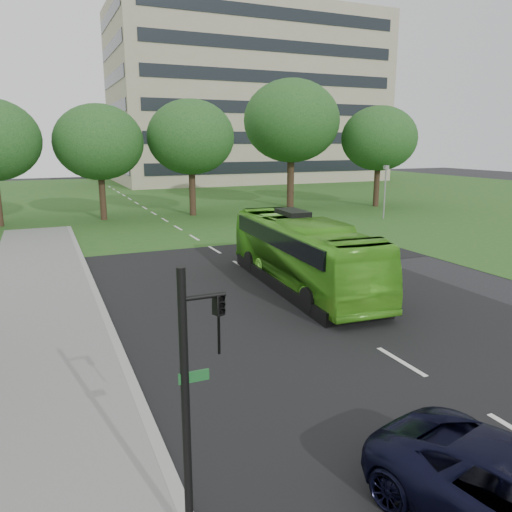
# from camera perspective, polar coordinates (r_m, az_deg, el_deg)

# --- Properties ---
(ground) EXTENTS (160.00, 160.00, 0.00)m
(ground) POSITION_cam_1_polar(r_m,az_deg,el_deg) (16.16, 11.69, -9.03)
(ground) COLOR black
(ground) RESTS_ON ground
(street_surfaces) EXTENTS (120.00, 120.00, 0.15)m
(street_surfaces) POSITION_cam_1_polar(r_m,az_deg,el_deg) (36.41, -9.78, 3.35)
(street_surfaces) COLOR black
(street_surfaces) RESTS_ON ground
(office_building) EXTENTS (40.10, 20.10, 25.00)m
(office_building) POSITION_cam_1_polar(r_m,az_deg,el_deg) (80.52, -0.97, 17.58)
(office_building) COLOR tan
(office_building) RESTS_ON ground
(tree_park_b) EXTENTS (6.70, 6.70, 8.79)m
(tree_park_b) POSITION_cam_1_polar(r_m,az_deg,el_deg) (40.51, -17.52, 12.29)
(tree_park_b) COLOR black
(tree_park_b) RESTS_ON ground
(tree_park_c) EXTENTS (7.01, 7.01, 9.31)m
(tree_park_c) POSITION_cam_1_polar(r_m,az_deg,el_deg) (41.50, -7.46, 13.31)
(tree_park_c) COLOR black
(tree_park_c) RESTS_ON ground
(tree_park_d) EXTENTS (8.69, 8.69, 11.49)m
(tree_park_d) POSITION_cam_1_polar(r_m,az_deg,el_deg) (46.72, 4.07, 15.12)
(tree_park_d) COLOR black
(tree_park_d) RESTS_ON ground
(tree_park_e) EXTENTS (6.90, 6.90, 9.20)m
(tree_park_e) POSITION_cam_1_polar(r_m,az_deg,el_deg) (48.39, 13.89, 12.90)
(tree_park_e) COLOR black
(tree_park_e) RESTS_ON ground
(bus) EXTENTS (3.07, 10.59, 2.91)m
(bus) POSITION_cam_1_polar(r_m,az_deg,el_deg) (20.79, 5.30, 0.34)
(bus) COLOR #56B827
(bus) RESTS_ON ground
(sedan) EXTENTS (5.10, 2.08, 1.64)m
(sedan) POSITION_cam_1_polar(r_m,az_deg,el_deg) (27.05, 6.73, 1.87)
(sedan) COLOR silver
(sedan) RESTS_ON ground
(traffic_light) EXTENTS (0.71, 0.22, 4.37)m
(traffic_light) POSITION_cam_1_polar(r_m,az_deg,el_deg) (7.25, -7.02, -15.13)
(traffic_light) COLOR black
(traffic_light) RESTS_ON ground
(camera_pole) EXTENTS (0.42, 0.38, 4.19)m
(camera_pole) POSITION_cam_1_polar(r_m,az_deg,el_deg) (40.49, 14.55, 7.89)
(camera_pole) COLOR gray
(camera_pole) RESTS_ON ground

